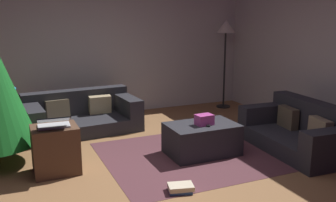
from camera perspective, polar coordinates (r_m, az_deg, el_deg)
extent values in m
plane|color=brown|center=(4.35, -2.31, -11.85)|extent=(6.40, 6.40, 0.00)
cube|color=#BCB7B2|center=(6.99, -11.98, 8.35)|extent=(6.40, 0.12, 2.60)
cube|color=#26262B|center=(6.18, -12.84, -3.54)|extent=(1.81, 1.09, 0.22)
cube|color=#26262B|center=(6.44, -13.84, -0.07)|extent=(1.75, 0.37, 0.40)
cube|color=#26262B|center=(6.34, -6.41, -0.50)|extent=(0.31, 0.98, 0.29)
cube|color=#26262B|center=(5.97, -19.92, -2.05)|extent=(0.31, 0.98, 0.29)
cube|color=tan|center=(6.35, -10.32, -0.55)|extent=(0.36, 0.16, 0.31)
cube|color=brown|center=(6.19, -16.47, -1.24)|extent=(0.38, 0.20, 0.31)
cube|color=#26262B|center=(5.49, 18.76, -5.97)|extent=(0.96, 1.66, 0.22)
cube|color=#26262B|center=(5.59, 21.50, -2.29)|extent=(0.33, 1.62, 0.44)
cube|color=#26262B|center=(4.93, 23.98, -5.53)|extent=(0.88, 0.29, 0.27)
cube|color=#26262B|center=(5.94, 14.79, -1.80)|extent=(0.88, 0.29, 0.27)
cube|color=#8C7A5B|center=(5.25, 22.14, -4.09)|extent=(0.19, 0.38, 0.30)
cube|color=brown|center=(5.72, 17.81, -2.39)|extent=(0.17, 0.37, 0.30)
cube|color=#26262B|center=(5.06, 5.17, -5.78)|extent=(0.93, 0.61, 0.41)
cube|color=#B23F8C|center=(4.95, 5.55, -2.85)|extent=(0.23, 0.18, 0.14)
cube|color=black|center=(4.95, 6.16, -3.59)|extent=(0.12, 0.16, 0.02)
sphere|color=#2699E5|center=(5.09, -22.46, 1.72)|extent=(0.06, 0.06, 0.06)
sphere|color=#CC33BF|center=(5.10, -22.00, -0.42)|extent=(0.06, 0.06, 0.06)
cube|color=#4C3323|center=(4.63, -16.75, -7.10)|extent=(0.52, 0.44, 0.57)
cube|color=silver|center=(4.54, -16.99, -3.62)|extent=(0.37, 0.25, 0.02)
cube|color=black|center=(4.36, -16.97, -2.75)|extent=(0.37, 0.24, 0.10)
cube|color=#2D5193|center=(4.07, 1.85, -13.46)|extent=(0.28, 0.25, 0.03)
cube|color=beige|center=(4.05, 1.95, -12.95)|extent=(0.30, 0.24, 0.05)
cylinder|color=black|center=(7.71, 8.41, -0.81)|extent=(0.28, 0.28, 0.02)
cylinder|color=black|center=(7.57, 8.60, 4.61)|extent=(0.04, 0.04, 1.50)
cone|color=beige|center=(7.49, 8.82, 11.18)|extent=(0.36, 0.36, 0.24)
cube|color=#522D34|center=(5.13, 5.12, -7.94)|extent=(2.60, 2.00, 0.01)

